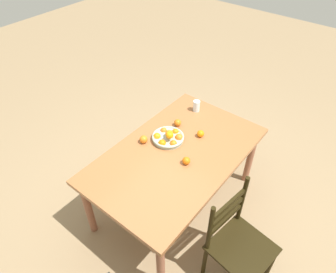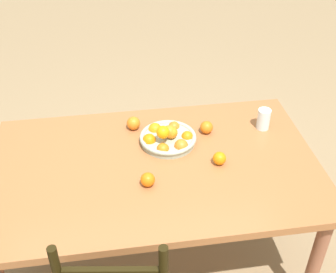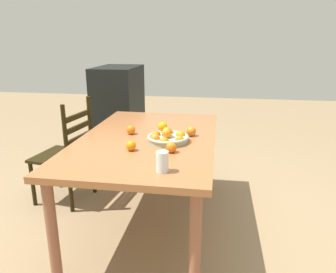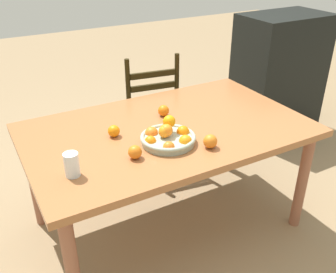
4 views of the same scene
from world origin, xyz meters
name	(u,v)px [view 3 (image 3 of 4)]	position (x,y,z in m)	size (l,w,h in m)	color
ground_plane	(150,222)	(0.00, 0.00, 0.00)	(12.00, 12.00, 0.00)	#907654
dining_table	(148,147)	(0.00, 0.00, 0.67)	(1.68, 1.03, 0.74)	#A06237
chair_near_window	(67,154)	(0.27, 0.83, 0.45)	(0.51, 0.51, 0.96)	black
cabinet	(119,111)	(1.63, 0.74, 0.57)	(0.80, 0.50, 1.13)	black
fruit_bowl	(167,137)	(-0.09, -0.17, 0.78)	(0.31, 0.31, 0.14)	#9DAB96
orange_loose_0	(131,146)	(-0.32, 0.04, 0.78)	(0.07, 0.07, 0.07)	orange
orange_loose_1	(191,131)	(0.08, -0.33, 0.78)	(0.08, 0.08, 0.08)	orange
orange_loose_2	(171,147)	(-0.32, -0.23, 0.78)	(0.07, 0.07, 0.07)	orange
orange_loose_3	(131,130)	(0.05, 0.15, 0.78)	(0.07, 0.07, 0.07)	orange
drinking_glass	(162,162)	(-0.65, -0.23, 0.80)	(0.07, 0.07, 0.12)	silver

